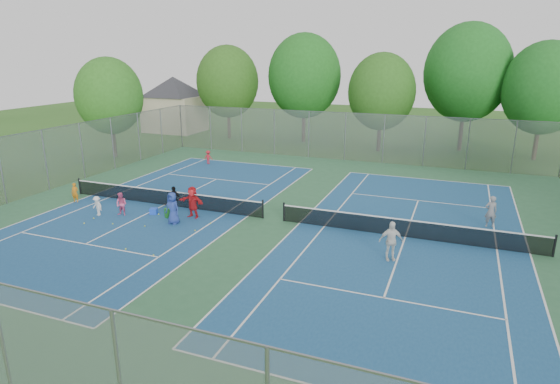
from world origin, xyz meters
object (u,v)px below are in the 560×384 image
Objects in this scene: ball_crate at (154,211)px; ball_hopper at (168,213)px; net_left at (164,198)px; instructor at (491,212)px; net_right at (406,229)px.

ball_hopper reaches higher than ball_crate.
net_left is 1.63m from ball_crate.
instructor reaches higher than ball_crate.
net_right is 7.64× the size of instructor.
instructor reaches higher than net_left.
net_right is at bearing 6.54° from ball_crate.
net_right is 32.81× the size of ball_crate.
net_right reaches higher than ball_hopper.
net_left reaches higher than ball_hopper.
net_right reaches higher than ball_crate.
net_left is 18.15m from instructor.
net_right is 13.72m from ball_crate.
ball_hopper is (1.50, -1.81, -0.18)m from net_left.
net_right is at bearing 22.34° from instructor.
ball_hopper is 0.33× the size of instructor.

